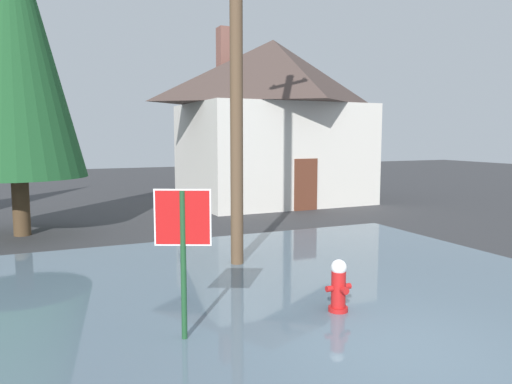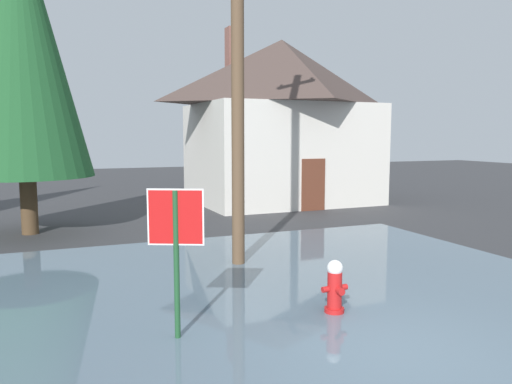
# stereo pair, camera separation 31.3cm
# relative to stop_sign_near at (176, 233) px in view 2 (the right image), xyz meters

# --- Properties ---
(ground_plane) EXTENTS (80.00, 80.00, 0.10)m
(ground_plane) POSITION_rel_stop_sign_near_xyz_m (2.51, -1.61, -1.59)
(ground_plane) COLOR #38383A
(flood_puddle) EXTENTS (12.17, 11.68, 0.04)m
(flood_puddle) POSITION_rel_stop_sign_near_xyz_m (2.13, 0.67, -1.53)
(flood_puddle) COLOR slate
(flood_puddle) RESTS_ON ground
(stop_sign_near) EXTENTS (0.73, 0.35, 2.16)m
(stop_sign_near) POSITION_rel_stop_sign_near_xyz_m (0.00, 0.00, 0.00)
(stop_sign_near) COLOR #1E4C28
(stop_sign_near) RESTS_ON ground
(fire_hydrant) EXTENTS (0.45, 0.39, 0.90)m
(fire_hydrant) POSITION_rel_stop_sign_near_xyz_m (2.59, 0.05, -1.10)
(fire_hydrant) COLOR red
(fire_hydrant) RESTS_ON ground
(utility_pole) EXTENTS (1.60, 0.28, 9.87)m
(utility_pole) POSITION_rel_stop_sign_near_xyz_m (2.20, 3.55, 3.57)
(utility_pole) COLOR brown
(utility_pole) RESTS_ON ground
(house) EXTENTS (7.87, 6.22, 7.46)m
(house) POSITION_rel_stop_sign_near_xyz_m (7.57, 12.88, 2.05)
(house) COLOR beige
(house) RESTS_ON ground
(pine_tree_mid_left) EXTENTS (3.76, 3.76, 9.40)m
(pine_tree_mid_left) POSITION_rel_stop_sign_near_xyz_m (-2.29, 9.13, 3.99)
(pine_tree_mid_left) COLOR #4C3823
(pine_tree_mid_left) RESTS_ON ground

